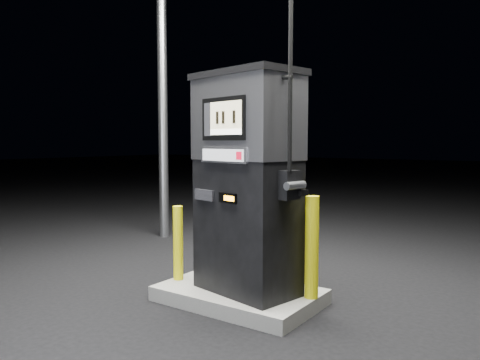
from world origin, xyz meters
The scene contains 5 objects.
ground centered at (0.00, 0.00, 0.00)m, with size 80.00×80.00×0.00m, color black.
pump_island centered at (0.00, 0.00, 0.07)m, with size 1.60×1.00×0.15m, color slate.
fuel_dispenser centered at (0.12, -0.04, 1.27)m, with size 1.25×0.85×4.51m.
bollard_left centered at (-0.72, -0.13, 0.55)m, with size 0.11×0.11×0.81m, color yellow.
bollard_right centered at (0.74, 0.16, 0.64)m, with size 0.13×0.13×0.98m, color yellow.
Camera 1 is at (2.70, -3.84, 1.65)m, focal length 35.00 mm.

